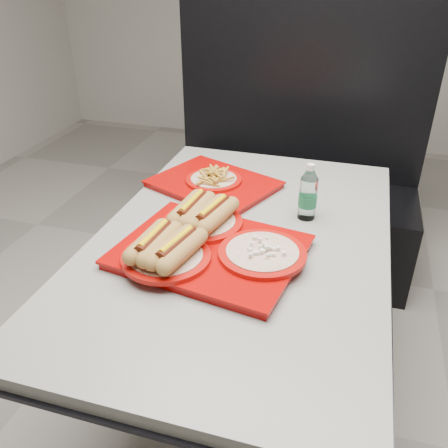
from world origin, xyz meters
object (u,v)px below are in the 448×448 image
(diner_table, at_px, (241,279))
(booth_bench, at_px, (291,190))
(tray_far, at_px, (214,181))
(tray_near, at_px, (204,242))
(water_bottle, at_px, (308,195))

(diner_table, height_order, booth_bench, booth_bench)
(booth_bench, bearing_deg, tray_far, -103.95)
(tray_far, bearing_deg, tray_near, -75.90)
(booth_bench, xyz_separation_m, tray_near, (-0.08, -1.22, 0.39))
(booth_bench, bearing_deg, diner_table, -90.00)
(booth_bench, height_order, water_bottle, booth_bench)
(booth_bench, relative_size, tray_far, 2.55)
(tray_far, height_order, water_bottle, water_bottle)
(diner_table, xyz_separation_m, water_bottle, (0.18, 0.18, 0.25))
(diner_table, xyz_separation_m, tray_near, (-0.08, -0.13, 0.21))
(diner_table, bearing_deg, booth_bench, 90.00)
(diner_table, bearing_deg, tray_far, 121.16)
(tray_near, bearing_deg, tray_far, 104.10)
(water_bottle, bearing_deg, diner_table, -134.46)
(tray_far, xyz_separation_m, water_bottle, (0.37, -0.14, 0.06))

